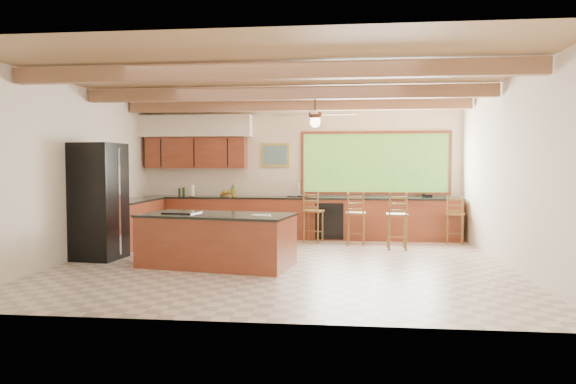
# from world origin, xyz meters

# --- Properties ---
(ground) EXTENTS (7.20, 7.20, 0.00)m
(ground) POSITION_xyz_m (0.00, 0.00, 0.00)
(ground) COLOR beige
(ground) RESTS_ON ground
(room_shell) EXTENTS (7.27, 6.54, 3.02)m
(room_shell) POSITION_xyz_m (-0.17, 0.65, 2.21)
(room_shell) COLOR white
(room_shell) RESTS_ON ground
(counter_run) EXTENTS (7.12, 3.10, 1.22)m
(counter_run) POSITION_xyz_m (-0.82, 2.52, 0.46)
(counter_run) COLOR brown
(counter_run) RESTS_ON ground
(island) EXTENTS (2.57, 1.53, 0.86)m
(island) POSITION_xyz_m (-1.03, -0.37, 0.42)
(island) COLOR brown
(island) RESTS_ON ground
(refrigerator) EXTENTS (0.85, 0.83, 2.00)m
(refrigerator) POSITION_xyz_m (-3.22, 0.03, 1.00)
(refrigerator) COLOR black
(refrigerator) RESTS_ON ground
(bar_stool_a) EXTENTS (0.41, 0.41, 1.07)m
(bar_stool_a) POSITION_xyz_m (1.25, 2.00, 0.64)
(bar_stool_a) COLOR brown
(bar_stool_a) RESTS_ON ground
(bar_stool_b) EXTENTS (0.48, 0.48, 1.09)m
(bar_stool_b) POSITION_xyz_m (0.37, 2.33, 0.65)
(bar_stool_b) COLOR brown
(bar_stool_b) RESTS_ON ground
(bar_stool_c) EXTENTS (0.40, 0.40, 1.11)m
(bar_stool_c) POSITION_xyz_m (2.02, 1.54, 0.66)
(bar_stool_c) COLOR brown
(bar_stool_c) RESTS_ON ground
(bar_stool_d) EXTENTS (0.46, 0.46, 1.01)m
(bar_stool_d) POSITION_xyz_m (3.30, 2.40, 0.60)
(bar_stool_d) COLOR brown
(bar_stool_d) RESTS_ON ground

